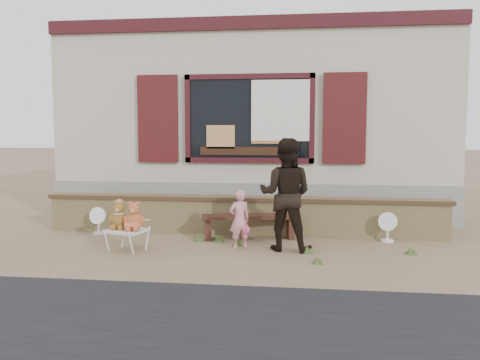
# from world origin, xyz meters

# --- Properties ---
(ground) EXTENTS (80.00, 80.00, 0.00)m
(ground) POSITION_xyz_m (0.00, 0.00, 0.00)
(ground) COLOR brown
(ground) RESTS_ON ground
(shopfront) EXTENTS (8.04, 5.13, 4.00)m
(shopfront) POSITION_xyz_m (0.00, 4.49, 2.00)
(shopfront) COLOR #B6AE93
(shopfront) RESTS_ON ground
(brick_wall) EXTENTS (7.10, 0.36, 0.67)m
(brick_wall) POSITION_xyz_m (0.00, 1.00, 0.34)
(brick_wall) COLOR tan
(brick_wall) RESTS_ON ground
(bench) EXTENTS (1.64, 0.66, 0.41)m
(bench) POSITION_xyz_m (0.16, 0.60, 0.30)
(bench) COLOR #311A11
(bench) RESTS_ON ground
(folding_chair) EXTENTS (0.65, 0.61, 0.33)m
(folding_chair) POSITION_xyz_m (-1.60, -0.45, 0.30)
(folding_chair) COLOR silver
(folding_chair) RESTS_ON ground
(teddy_bear_left) EXTENTS (0.39, 0.36, 0.44)m
(teddy_bear_left) POSITION_xyz_m (-1.74, -0.41, 0.55)
(teddy_bear_left) COLOR brown
(teddy_bear_left) RESTS_ON folding_chair
(teddy_bear_right) EXTENTS (0.40, 0.37, 0.45)m
(teddy_bear_right) POSITION_xyz_m (-1.47, -0.49, 0.55)
(teddy_bear_right) COLOR #994C2A
(teddy_bear_right) RESTS_ON folding_chair
(child) EXTENTS (0.40, 0.35, 0.92)m
(child) POSITION_xyz_m (0.09, -0.12, 0.46)
(child) COLOR pink
(child) RESTS_ON ground
(adult) EXTENTS (0.92, 0.76, 1.72)m
(adult) POSITION_xyz_m (0.79, -0.09, 0.86)
(adult) COLOR black
(adult) RESTS_ON ground
(fan_left) EXTENTS (0.30, 0.20, 0.49)m
(fan_left) POSITION_xyz_m (-2.53, 0.66, 0.24)
(fan_left) COLOR white
(fan_left) RESTS_ON ground
(fan_right) EXTENTS (0.32, 0.21, 0.50)m
(fan_right) POSITION_xyz_m (2.44, 0.68, 0.25)
(fan_right) COLOR white
(fan_right) RESTS_ON ground
(grass_tufts) EXTENTS (3.47, 1.39, 0.15)m
(grass_tufts) POSITION_xyz_m (0.61, -0.04, 0.06)
(grass_tufts) COLOR #3B5020
(grass_tufts) RESTS_ON ground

